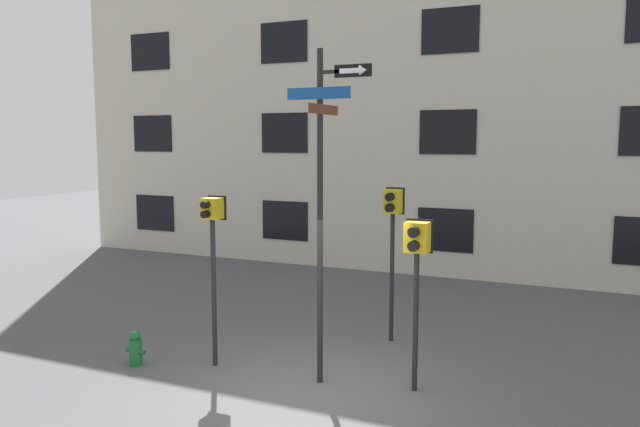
% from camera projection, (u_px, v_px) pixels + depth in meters
% --- Properties ---
extents(ground_plane, '(60.00, 60.00, 0.00)m').
position_uv_depth(ground_plane, '(307.00, 399.00, 8.91)').
color(ground_plane, '#515154').
extents(building_facade, '(24.00, 0.64, 12.95)m').
position_uv_depth(building_facade, '(453.00, 32.00, 16.27)').
color(building_facade, beige).
rests_on(building_facade, ground_plane).
extents(street_sign_pole, '(1.29, 1.03, 4.99)m').
position_uv_depth(street_sign_pole, '(323.00, 191.00, 9.16)').
color(street_sign_pole, black).
rests_on(street_sign_pole, ground_plane).
extents(pedestrian_signal_left, '(0.35, 0.40, 2.79)m').
position_uv_depth(pedestrian_signal_left, '(213.00, 237.00, 9.99)').
color(pedestrian_signal_left, black).
rests_on(pedestrian_signal_left, ground_plane).
extents(pedestrian_signal_right, '(0.40, 0.40, 2.54)m').
position_uv_depth(pedestrian_signal_right, '(417.00, 256.00, 8.97)').
color(pedestrian_signal_right, black).
rests_on(pedestrian_signal_right, ground_plane).
extents(pedestrian_signal_across, '(0.35, 0.40, 2.83)m').
position_uv_depth(pedestrian_signal_across, '(392.00, 222.00, 11.22)').
color(pedestrian_signal_across, black).
rests_on(pedestrian_signal_across, ground_plane).
extents(fire_hydrant, '(0.37, 0.21, 0.58)m').
position_uv_depth(fire_hydrant, '(136.00, 348.00, 10.21)').
color(fire_hydrant, '#196028').
rests_on(fire_hydrant, ground_plane).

